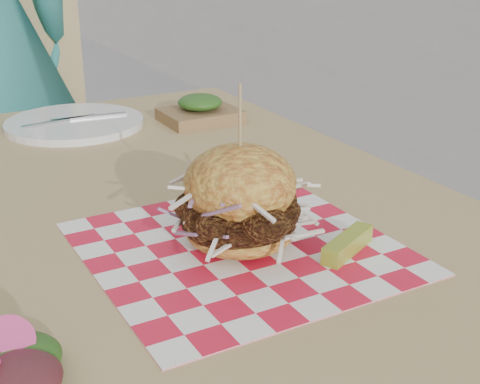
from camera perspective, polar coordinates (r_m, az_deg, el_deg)
The scene contains 8 objects.
patio_table at distance 1.02m, azimuth -6.78°, elevation -4.56°, with size 0.80×1.20×0.75m.
patio_chair at distance 1.96m, azimuth -17.63°, elevation 3.92°, with size 0.48×0.49×0.95m.
paper_liner at distance 0.82m, azimuth 0.00°, elevation -4.78°, with size 0.36×0.36×0.00m, color red.
sandwich at distance 0.80m, azimuth 0.00°, elevation -1.09°, with size 0.18×0.18×0.20m.
pickle_spear at distance 0.82m, azimuth 9.17°, elevation -4.43°, with size 0.10×0.02×0.02m, color #8BA730.
side_salad at distance 0.62m, azimuth -19.77°, elevation -14.50°, with size 0.14×0.14×0.05m.
place_setting at distance 1.37m, azimuth -13.93°, elevation 5.72°, with size 0.27×0.27×0.02m.
kraft_tray at distance 1.36m, azimuth -3.42°, elevation 6.95°, with size 0.15×0.12×0.06m.
Camera 1 is at (-0.11, -0.90, 1.12)m, focal length 50.00 mm.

